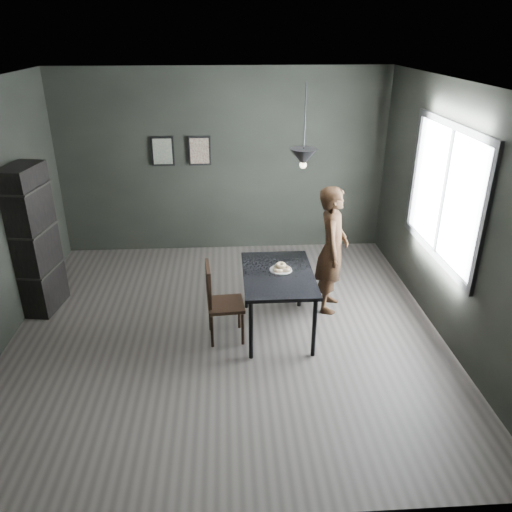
{
  "coord_description": "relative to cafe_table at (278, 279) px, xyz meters",
  "views": [
    {
      "loc": [
        0.03,
        -5.03,
        3.29
      ],
      "look_at": [
        0.35,
        0.05,
        0.95
      ],
      "focal_mm": 35.0,
      "sensor_mm": 36.0,
      "label": 1
    }
  ],
  "objects": [
    {
      "name": "ground",
      "position": [
        -0.6,
        0.0,
        -0.67
      ],
      "size": [
        5.0,
        5.0,
        0.0
      ],
      "primitive_type": "plane",
      "color": "#332F2C",
      "rests_on": "ground"
    },
    {
      "name": "back_wall",
      "position": [
        -0.6,
        2.5,
        0.73
      ],
      "size": [
        5.0,
        0.1,
        2.8
      ],
      "primitive_type": "cube",
      "color": "black",
      "rests_on": "ground"
    },
    {
      "name": "ceiling",
      "position": [
        -0.6,
        0.0,
        2.13
      ],
      "size": [
        5.0,
        5.0,
        0.02
      ],
      "color": "silver",
      "rests_on": "ground"
    },
    {
      "name": "window_assembly",
      "position": [
        1.87,
        0.2,
        0.93
      ],
      "size": [
        0.04,
        1.96,
        1.56
      ],
      "color": "white",
      "rests_on": "ground"
    },
    {
      "name": "cafe_table",
      "position": [
        0.0,
        0.0,
        0.0
      ],
      "size": [
        0.8,
        1.2,
        0.75
      ],
      "color": "black",
      "rests_on": "ground"
    },
    {
      "name": "white_plate",
      "position": [
        0.03,
        0.06,
        0.08
      ],
      "size": [
        0.23,
        0.23,
        0.01
      ],
      "primitive_type": "cylinder",
      "color": "white",
      "rests_on": "cafe_table"
    },
    {
      "name": "donut_pile",
      "position": [
        0.03,
        0.06,
        0.12
      ],
      "size": [
        0.2,
        0.2,
        0.09
      ],
      "rotation": [
        0.0,
        0.0,
        -0.32
      ],
      "color": "beige",
      "rests_on": "white_plate"
    },
    {
      "name": "woman",
      "position": [
        0.71,
        0.49,
        0.13
      ],
      "size": [
        0.53,
        0.67,
        1.61
      ],
      "primitive_type": "imported",
      "rotation": [
        0.0,
        0.0,
        1.29
      ],
      "color": "black",
      "rests_on": "ground"
    },
    {
      "name": "wood_chair",
      "position": [
        -0.69,
        -0.13,
        -0.14
      ],
      "size": [
        0.44,
        0.44,
        0.93
      ],
      "rotation": [
        0.0,
        0.0,
        0.08
      ],
      "color": "black",
      "rests_on": "ground"
    },
    {
      "name": "shelf_unit",
      "position": [
        -2.92,
        0.71,
        0.26
      ],
      "size": [
        0.44,
        0.66,
        1.85
      ],
      "primitive_type": "cube",
      "rotation": [
        0.0,
        0.0,
        -0.16
      ],
      "color": "black",
      "rests_on": "ground"
    },
    {
      "name": "pendant_lamp",
      "position": [
        0.25,
        0.1,
        1.38
      ],
      "size": [
        0.28,
        0.28,
        0.86
      ],
      "color": "black",
      "rests_on": "ground"
    },
    {
      "name": "framed_print_left",
      "position": [
        -1.5,
        2.47,
        0.93
      ],
      "size": [
        0.34,
        0.04,
        0.44
      ],
      "color": "black",
      "rests_on": "ground"
    },
    {
      "name": "framed_print_right",
      "position": [
        -0.95,
        2.47,
        0.93
      ],
      "size": [
        0.34,
        0.04,
        0.44
      ],
      "color": "black",
      "rests_on": "ground"
    }
  ]
}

